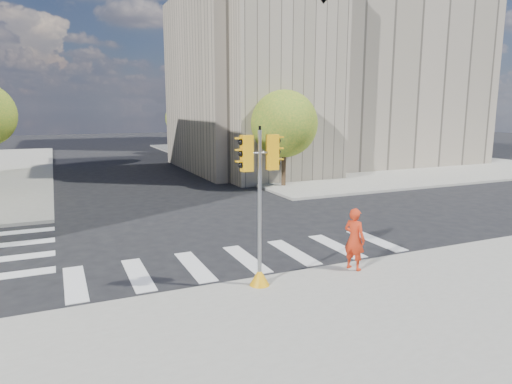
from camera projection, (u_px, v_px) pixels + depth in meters
ground at (228, 243)px, 17.24m from camera, size 160.00×160.00×0.00m
sidewalk_far_right at (319, 155)px, 48.56m from camera, size 28.00×40.00×0.15m
civic_building at (319, 82)px, 39.32m from camera, size 26.00×16.00×19.39m
office_tower at (271, 32)px, 61.03m from camera, size 20.00×18.00×30.00m
tree_re_near at (284, 124)px, 28.48m from camera, size 4.20×4.20×6.16m
tree_re_mid at (220, 116)px, 39.21m from camera, size 4.60×4.60×6.66m
tree_re_far at (184, 119)px, 50.09m from camera, size 4.00×4.00×5.88m
lamp_near at (264, 114)px, 32.18m from camera, size 0.35×0.18×8.11m
lamp_far at (204, 113)px, 44.77m from camera, size 0.35×0.18×8.11m
traffic_signal at (260, 220)px, 12.43m from camera, size 1.07×0.56×4.42m
photographer at (354, 239)px, 13.85m from camera, size 0.69×0.82×1.92m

